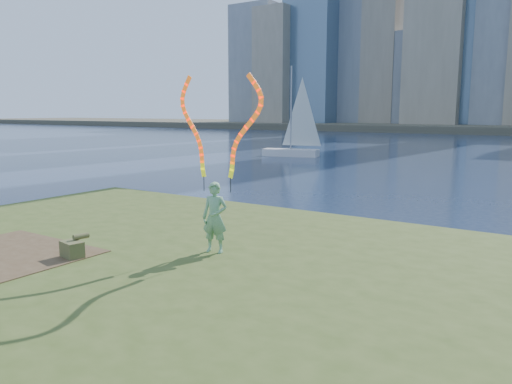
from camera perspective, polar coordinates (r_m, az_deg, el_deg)
The scene contains 5 objects.
ground at distance 11.59m, azimuth -7.60°, elevation -9.07°, with size 320.00×320.00×0.00m, color #1A2843.
grassy_knoll at distance 9.97m, azimuth -16.47°, elevation -10.40°, with size 20.00×18.00×0.80m.
woman_with_ribbons at distance 9.94m, azimuth -4.66°, elevation 1.31°, with size 1.90×0.61×3.84m.
canvas_bag at distance 10.38m, azimuth -20.21°, elevation -6.10°, with size 0.51×0.58×0.44m.
sailboat at distance 40.64m, azimuth 4.33°, elevation 5.83°, with size 4.81×2.38×7.22m.
Camera 1 is at (7.28, -8.26, 3.62)m, focal length 35.00 mm.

